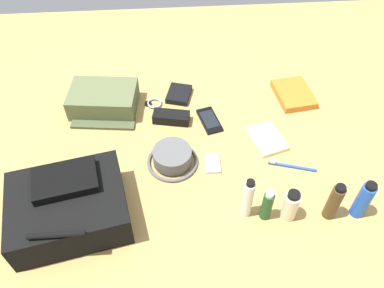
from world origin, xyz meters
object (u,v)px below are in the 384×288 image
at_px(cologne_bottle, 334,202).
at_px(lotion_bottle, 290,205).
at_px(cell_phone, 209,120).
at_px(media_player, 213,163).
at_px(shampoo_bottle, 267,205).
at_px(toiletry_pouch, 104,100).
at_px(deodorant_spray, 363,200).
at_px(bucket_hat, 172,158).
at_px(toothbrush, 289,166).
at_px(notepad, 267,139).
at_px(sunglasses_case, 171,117).
at_px(wallet, 179,94).
at_px(toothpaste_tube, 248,199).
at_px(paperback_novel, 294,94).
at_px(wristwatch, 154,103).
at_px(backpack, 69,206).

xyz_separation_m(cologne_bottle, lotion_bottle, (0.13, -0.01, -0.02)).
xyz_separation_m(cell_phone, media_player, (0.01, 0.21, -0.00)).
bearing_deg(cell_phone, shampoo_bottle, 106.93).
distance_m(cologne_bottle, media_player, 0.42).
bearing_deg(toiletry_pouch, lotion_bottle, 138.55).
bearing_deg(deodorant_spray, bucket_hat, -23.33).
relative_size(toothbrush, notepad, 1.10).
bearing_deg(notepad, sunglasses_case, -36.73).
xyz_separation_m(bucket_hat, media_player, (-0.14, 0.02, -0.02)).
distance_m(cell_phone, wallet, 0.19).
relative_size(bucket_hat, toothpaste_tube, 1.07).
xyz_separation_m(deodorant_spray, toothpaste_tube, (0.36, -0.03, 0.01)).
relative_size(toiletry_pouch, deodorant_spray, 1.78).
height_order(lotion_bottle, paperback_novel, lotion_bottle).
bearing_deg(toothbrush, sunglasses_case, -32.35).
xyz_separation_m(toiletry_pouch, sunglasses_case, (-0.26, 0.09, -0.02)).
bearing_deg(cell_phone, wristwatch, -27.78).
distance_m(backpack, wristwatch, 0.58).
relative_size(backpack, cologne_bottle, 2.56).
distance_m(bucket_hat, wristwatch, 0.32).
xyz_separation_m(toiletry_pouch, shampoo_bottle, (-0.54, 0.54, 0.02)).
bearing_deg(shampoo_bottle, deodorant_spray, 178.05).
bearing_deg(lotion_bottle, notepad, -89.58).
height_order(backpack, shampoo_bottle, backpack).
height_order(paperback_novel, media_player, paperback_novel).
bearing_deg(wristwatch, notepad, 151.51).
xyz_separation_m(cologne_bottle, wallet, (0.45, -0.60, -0.06)).
height_order(cell_phone, media_player, cell_phone).
xyz_separation_m(toiletry_pouch, wallet, (-0.30, -0.05, -0.03)).
height_order(lotion_bottle, wristwatch, lotion_bottle).
distance_m(toothpaste_tube, media_player, 0.23).
xyz_separation_m(toiletry_pouch, toothpaste_tube, (-0.48, 0.53, 0.04)).
bearing_deg(cologne_bottle, cell_phone, -52.84).
xyz_separation_m(lotion_bottle, cell_phone, (0.21, -0.44, -0.05)).
height_order(toothbrush, wallet, wallet).
xyz_separation_m(shampoo_bottle, media_player, (0.14, -0.22, -0.06)).
relative_size(toothbrush, wallet, 1.50).
bearing_deg(cell_phone, bucket_hat, 52.00).
height_order(shampoo_bottle, wristwatch, shampoo_bottle).
height_order(toiletry_pouch, deodorant_spray, deodorant_spray).
bearing_deg(sunglasses_case, toothpaste_tube, 128.35).
bearing_deg(shampoo_bottle, toiletry_pouch, -44.88).
distance_m(cologne_bottle, toothpaste_tube, 0.27).
xyz_separation_m(media_player, wristwatch, (0.21, -0.33, 0.00)).
distance_m(wallet, sunglasses_case, 0.15).
height_order(backpack, paperback_novel, backpack).
relative_size(backpack, wallet, 3.60).
height_order(lotion_bottle, toothbrush, lotion_bottle).
xyz_separation_m(backpack, bucket_hat, (-0.33, -0.20, -0.04)).
xyz_separation_m(paperback_novel, sunglasses_case, (0.51, 0.10, 0.01)).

